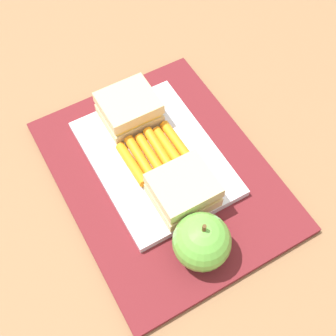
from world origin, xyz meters
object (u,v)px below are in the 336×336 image
Objects in this scene: food_tray at (155,158)px; apple at (202,242)px; carrot_sticks_bundle at (155,153)px; sandwich_half_right at (183,190)px; sandwich_half_left at (129,109)px.

apple is at bearing -6.61° from food_tray.
sandwich_half_right is at bearing 0.01° from carrot_sticks_bundle.
food_tray is at bearing 0.00° from sandwich_half_left.
apple is (0.15, -0.02, 0.03)m from food_tray.
sandwich_half_left and sandwich_half_right have the same top height.
sandwich_half_left is 1.00× the size of sandwich_half_right.
apple is at bearing -6.60° from carrot_sticks_bundle.
food_tray is 2.63× the size of carrot_sticks_bundle.
sandwich_half_right is 0.91× the size of carrot_sticks_bundle.
apple reaches higher than food_tray.
sandwich_half_right is 0.08m from carrot_sticks_bundle.
apple is (0.07, -0.02, 0.00)m from sandwich_half_right.
apple reaches higher than sandwich_half_right.
sandwich_half_left is at bearing 180.00° from food_tray.
sandwich_half_left is at bearing 175.62° from apple.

